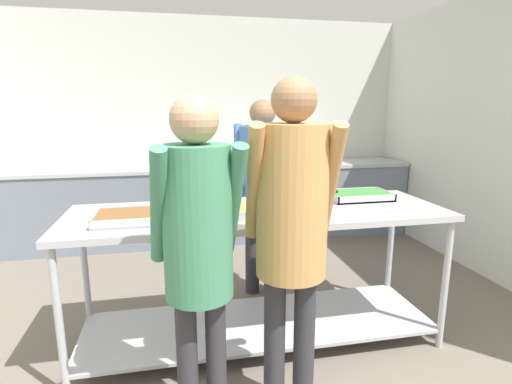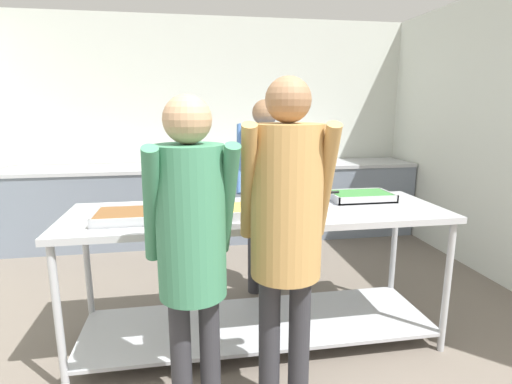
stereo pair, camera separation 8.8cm
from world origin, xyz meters
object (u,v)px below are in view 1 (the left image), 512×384
(serving_tray_roast, at_px, (131,217))
(water_bottle, at_px, (197,155))
(sauce_pan, at_px, (304,197))
(serving_tray_vegetables, at_px, (359,196))
(plate_stack, at_px, (195,213))
(serving_tray_greens, at_px, (252,211))
(cook_behind_counter, at_px, (262,178))
(guest_serving_right, at_px, (292,218))
(guest_serving_left, at_px, (198,236))

(serving_tray_roast, bearing_deg, water_bottle, 77.70)
(sauce_pan, relative_size, water_bottle, 1.42)
(serving_tray_vegetables, bearing_deg, serving_tray_roast, -170.53)
(serving_tray_roast, distance_m, plate_stack, 0.37)
(serving_tray_greens, xyz_separation_m, water_bottle, (-0.20, 2.44, 0.07))
(serving_tray_roast, relative_size, cook_behind_counter, 0.25)
(plate_stack, xyz_separation_m, cook_behind_counter, (0.60, 0.82, 0.05))
(serving_tray_roast, relative_size, guest_serving_right, 0.24)
(guest_serving_right, bearing_deg, water_bottle, 95.04)
(serving_tray_roast, xyz_separation_m, guest_serving_right, (0.80, -0.61, 0.12))
(serving_tray_roast, height_order, cook_behind_counter, cook_behind_counter)
(guest_serving_left, height_order, water_bottle, guest_serving_left)
(sauce_pan, height_order, guest_serving_left, guest_serving_left)
(serving_tray_vegetables, distance_m, cook_behind_counter, 0.81)
(water_bottle, bearing_deg, serving_tray_greens, -85.43)
(guest_serving_left, height_order, cook_behind_counter, cook_behind_counter)
(serving_tray_vegetables, bearing_deg, guest_serving_right, -131.61)
(serving_tray_roast, xyz_separation_m, plate_stack, (0.37, -0.01, 0.01))
(serving_tray_greens, bearing_deg, plate_stack, -178.70)
(plate_stack, distance_m, cook_behind_counter, 1.02)
(serving_tray_roast, bearing_deg, plate_stack, -1.38)
(sauce_pan, distance_m, cook_behind_counter, 0.62)
(serving_tray_greens, height_order, serving_tray_vegetables, same)
(sauce_pan, bearing_deg, serving_tray_roast, -169.30)
(serving_tray_vegetables, relative_size, guest_serving_right, 0.26)
(serving_tray_roast, relative_size, plate_stack, 1.62)
(plate_stack, relative_size, serving_tray_vegetables, 0.58)
(serving_tray_greens, height_order, sauce_pan, sauce_pan)
(water_bottle, bearing_deg, plate_stack, -93.79)
(serving_tray_roast, height_order, serving_tray_greens, same)
(sauce_pan, relative_size, serving_tray_vegetables, 0.82)
(serving_tray_roast, bearing_deg, sauce_pan, 10.70)
(guest_serving_left, bearing_deg, serving_tray_roast, 118.18)
(plate_stack, xyz_separation_m, sauce_pan, (0.77, 0.22, 0.01))
(guest_serving_right, distance_m, cook_behind_counter, 1.43)
(serving_tray_greens, distance_m, guest_serving_right, 0.62)
(sauce_pan, bearing_deg, cook_behind_counter, 105.57)
(water_bottle, bearing_deg, serving_tray_roast, -102.30)
(serving_tray_vegetables, bearing_deg, guest_serving_left, -143.06)
(guest_serving_left, bearing_deg, serving_tray_greens, 60.19)
(sauce_pan, relative_size, guest_serving_right, 0.21)
(serving_tray_greens, bearing_deg, serving_tray_roast, 179.94)
(serving_tray_greens, bearing_deg, guest_serving_left, -119.81)
(cook_behind_counter, bearing_deg, serving_tray_greens, -106.92)
(plate_stack, height_order, guest_serving_left, guest_serving_left)
(plate_stack, bearing_deg, cook_behind_counter, 53.59)
(guest_serving_right, bearing_deg, cook_behind_counter, 83.04)
(sauce_pan, xyz_separation_m, serving_tray_vegetables, (0.43, 0.05, -0.02))
(serving_tray_vegetables, bearing_deg, serving_tray_greens, -162.72)
(plate_stack, bearing_deg, guest_serving_right, -54.28)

